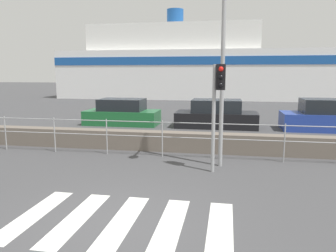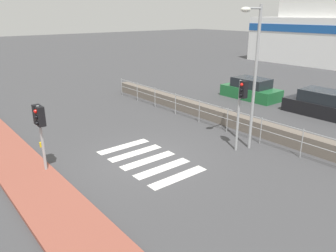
{
  "view_description": "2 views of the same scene",
  "coord_description": "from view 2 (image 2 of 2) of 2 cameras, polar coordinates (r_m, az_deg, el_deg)",
  "views": [
    {
      "loc": [
        2.07,
        -5.47,
        2.74
      ],
      "look_at": [
        0.71,
        2.0,
        1.5
      ],
      "focal_mm": 35.0,
      "sensor_mm": 36.0,
      "label": 1
    },
    {
      "loc": [
        9.72,
        -6.76,
        5.45
      ],
      "look_at": [
        0.2,
        1.0,
        1.2
      ],
      "focal_mm": 35.0,
      "sensor_mm": 36.0,
      "label": 2
    }
  ],
  "objects": [
    {
      "name": "ground_plane",
      "position": [
        13.03,
        -3.99,
        -5.68
      ],
      "size": [
        160.0,
        160.0,
        0.0
      ],
      "primitive_type": "plane",
      "color": "#424244"
    },
    {
      "name": "sidewalk_brick",
      "position": [
        11.43,
        -21.29,
        -10.49
      ],
      "size": [
        24.0,
        1.8,
        0.12
      ],
      "color": "#934C3D",
      "rests_on": "ground_plane"
    },
    {
      "name": "crosswalk",
      "position": [
        12.88,
        -3.46,
        -5.96
      ],
      "size": [
        4.05,
        2.4,
        0.01
      ],
      "color": "silver",
      "rests_on": "ground_plane"
    },
    {
      "name": "seawall",
      "position": [
        16.61,
        12.21,
        0.71
      ],
      "size": [
        21.24,
        0.55,
        0.67
      ],
      "color": "#6B6056",
      "rests_on": "ground_plane"
    },
    {
      "name": "harbor_fence",
      "position": [
        15.82,
        10.32,
        1.66
      ],
      "size": [
        19.15,
        0.04,
        1.21
      ],
      "color": "#9EA0A3",
      "rests_on": "ground_plane"
    },
    {
      "name": "traffic_light_near",
      "position": [
        12.03,
        -21.45,
        0.76
      ],
      "size": [
        0.58,
        0.41,
        2.49
      ],
      "color": "#9EA0A3",
      "rests_on": "ground_plane"
    },
    {
      "name": "traffic_light_far",
      "position": [
        13.32,
        12.64,
        4.38
      ],
      "size": [
        0.34,
        0.32,
        2.96
      ],
      "color": "#9EA0A3",
      "rests_on": "ground_plane"
    },
    {
      "name": "streetlamp",
      "position": [
        13.32,
        14.55,
        10.51
      ],
      "size": [
        0.32,
        1.16,
        5.77
      ],
      "color": "#9EA0A3",
      "rests_on": "ground_plane"
    },
    {
      "name": "parked_car_green",
      "position": [
        22.75,
        14.22,
        6.15
      ],
      "size": [
        3.88,
        1.78,
        1.37
      ],
      "color": "#1E6633",
      "rests_on": "ground_plane"
    },
    {
      "name": "parked_car_black",
      "position": [
        20.28,
        25.44,
        3.37
      ],
      "size": [
        4.07,
        1.84,
        1.4
      ],
      "color": "black",
      "rests_on": "ground_plane"
    }
  ]
}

